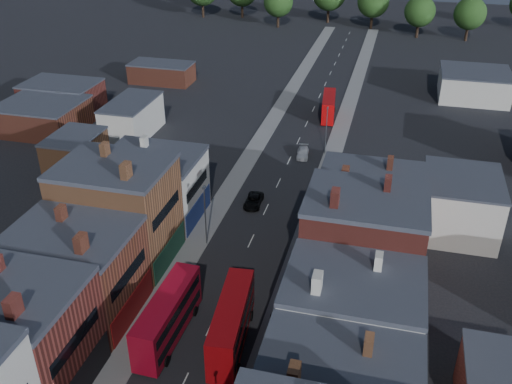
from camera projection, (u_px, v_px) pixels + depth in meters
The scene contains 11 objects.
pavement_west at pixel (240, 172), 88.42m from camera, with size 3.00×200.00×0.12m, color gray.
pavement_east at pixel (324, 182), 85.58m from camera, with size 3.00×200.00×0.12m, color gray.
lamp_post_2 at pixel (205, 212), 68.96m from camera, with size 0.25×0.70×8.12m.
lamp_post_3 at pixel (326, 127), 92.07m from camera, with size 0.25×0.70×8.12m.
bus_0 at pixel (168, 316), 55.64m from camera, with size 3.11×11.45×4.92m.
bus_1 at pixel (231, 323), 54.82m from camera, with size 3.66×11.56×4.91m.
bus_2 at pixel (329, 106), 107.33m from camera, with size 3.29×10.10×4.28m.
car_2 at pixel (253, 201), 79.35m from camera, with size 2.21×4.80×1.33m, color black.
car_3 at pixel (303, 153), 93.17m from camera, with size 1.85×4.54×1.32m, color silver.
ped_1 at pixel (164, 307), 59.38m from camera, with size 0.83×0.46×1.71m, color #3A1D17.
ped_3 at pixel (271, 321), 57.45m from camera, with size 1.05×0.48×1.79m, color #5D5850.
Camera 1 is at (15.55, -25.69, 40.29)m, focal length 40.00 mm.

